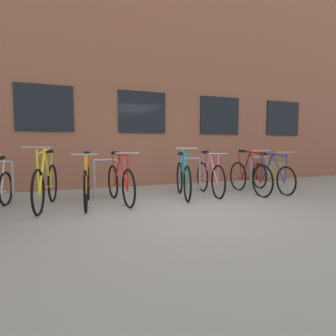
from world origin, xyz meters
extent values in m
plane|color=gray|center=(0.00, 0.00, 0.00)|extent=(42.00, 42.00, 0.00)
cube|color=brown|center=(0.00, 6.28, 3.49)|extent=(28.00, 6.16, 6.98)
cube|color=black|center=(-2.40, 3.18, 2.00)|extent=(1.30, 0.04, 1.11)
cube|color=black|center=(0.00, 3.18, 2.00)|extent=(1.30, 0.04, 1.11)
cube|color=black|center=(2.40, 3.18, 2.00)|extent=(1.30, 0.04, 1.11)
cube|color=black|center=(4.80, 3.18, 2.00)|extent=(1.30, 0.04, 1.11)
cylinder|color=gray|center=(-2.92, 1.90, 0.40)|extent=(0.05, 0.05, 0.79)
cylinder|color=gray|center=(-1.41, 1.90, 0.40)|extent=(0.05, 0.05, 0.79)
cylinder|color=gray|center=(-0.92, 1.90, 0.40)|extent=(0.05, 0.05, 0.79)
cylinder|color=gray|center=(-1.16, 1.90, 0.79)|extent=(0.49, 0.05, 0.05)
cylinder|color=gray|center=(0.59, 1.90, 0.40)|extent=(0.05, 0.05, 0.79)
cylinder|color=gray|center=(1.08, 1.90, 0.40)|extent=(0.05, 0.05, 0.79)
cylinder|color=gray|center=(0.84, 1.90, 0.79)|extent=(0.49, 0.05, 0.05)
cylinder|color=gray|center=(2.59, 1.90, 0.40)|extent=(0.05, 0.05, 0.79)
cylinder|color=gray|center=(3.08, 1.90, 0.40)|extent=(0.05, 0.05, 0.79)
cylinder|color=gray|center=(2.84, 1.90, 0.79)|extent=(0.49, 0.05, 0.05)
torus|color=black|center=(0.52, 1.82, 0.35)|extent=(0.22, 0.72, 0.74)
torus|color=black|center=(0.28, 0.86, 0.35)|extent=(0.22, 0.72, 0.74)
cylinder|color=teal|center=(0.35, 1.13, 0.66)|extent=(0.15, 0.47, 0.74)
cylinder|color=teal|center=(0.44, 1.49, 0.59)|extent=(0.12, 0.34, 0.61)
cylinder|color=teal|center=(0.38, 1.28, 0.95)|extent=(0.22, 0.75, 0.16)
cylinder|color=teal|center=(0.46, 1.58, 0.32)|extent=(0.14, 0.49, 0.08)
cylinder|color=teal|center=(0.50, 1.73, 0.62)|extent=(0.07, 0.20, 0.55)
cylinder|color=teal|center=(0.29, 0.89, 0.68)|extent=(0.05, 0.08, 0.67)
cube|color=black|center=(0.47, 1.65, 0.92)|extent=(0.15, 0.22, 0.06)
cylinder|color=gray|center=(0.29, 0.91, 1.05)|extent=(0.43, 0.13, 0.03)
torus|color=black|center=(-1.55, 1.76, 0.34)|extent=(0.11, 0.72, 0.72)
torus|color=black|center=(-1.65, 0.70, 0.34)|extent=(0.11, 0.72, 0.72)
cylinder|color=orange|center=(-1.62, 0.99, 0.61)|extent=(0.09, 0.51, 0.66)
cylinder|color=orange|center=(-1.58, 1.40, 0.61)|extent=(0.08, 0.38, 0.65)
cylinder|color=orange|center=(-1.61, 1.16, 0.93)|extent=(0.12, 0.83, 0.04)
cylinder|color=orange|center=(-1.57, 1.49, 0.32)|extent=(0.08, 0.53, 0.08)
cylinder|color=orange|center=(-1.55, 1.67, 0.63)|extent=(0.04, 0.20, 0.59)
cylinder|color=orange|center=(-1.65, 0.72, 0.63)|extent=(0.04, 0.08, 0.59)
cube|color=black|center=(-1.56, 1.58, 0.96)|extent=(0.12, 0.21, 0.06)
cylinder|color=gray|center=(-1.65, 0.75, 0.95)|extent=(0.44, 0.07, 0.03)
torus|color=black|center=(2.74, 1.76, 0.31)|extent=(0.12, 0.67, 0.67)
torus|color=black|center=(2.62, 0.71, 0.31)|extent=(0.12, 0.67, 0.67)
cylinder|color=#233893|center=(2.65, 1.00, 0.60)|extent=(0.10, 0.51, 0.68)
cylinder|color=#233893|center=(2.70, 1.41, 0.57)|extent=(0.08, 0.38, 0.62)
cylinder|color=#233893|center=(2.67, 1.17, 0.90)|extent=(0.13, 0.83, 0.09)
cylinder|color=#233893|center=(2.71, 1.49, 0.29)|extent=(0.09, 0.53, 0.07)
cylinder|color=#233893|center=(2.73, 1.67, 0.59)|extent=(0.05, 0.20, 0.56)
cylinder|color=#233893|center=(2.62, 0.73, 0.62)|extent=(0.04, 0.08, 0.61)
cube|color=black|center=(2.72, 1.58, 0.90)|extent=(0.12, 0.21, 0.06)
cylinder|color=gray|center=(2.63, 0.76, 0.95)|extent=(0.44, 0.08, 0.03)
torus|color=black|center=(2.03, 1.68, 0.34)|extent=(0.08, 0.72, 0.72)
torus|color=black|center=(1.98, 0.72, 0.34)|extent=(0.08, 0.72, 0.72)
cylinder|color=maroon|center=(2.00, 0.99, 0.63)|extent=(0.06, 0.46, 0.69)
cylinder|color=maroon|center=(2.02, 1.35, 0.61)|extent=(0.05, 0.34, 0.67)
cylinder|color=maroon|center=(2.00, 1.14, 0.95)|extent=(0.08, 0.74, 0.06)
cylinder|color=maroon|center=(2.02, 1.44, 0.31)|extent=(0.05, 0.49, 0.07)
cylinder|color=maroon|center=(2.03, 1.59, 0.64)|extent=(0.04, 0.20, 0.61)
cylinder|color=maroon|center=(1.98, 0.75, 0.65)|extent=(0.03, 0.08, 0.63)
cube|color=black|center=(2.02, 1.50, 0.97)|extent=(0.11, 0.21, 0.06)
cylinder|color=gray|center=(1.98, 0.77, 0.99)|extent=(0.44, 0.05, 0.03)
torus|color=black|center=(-1.03, 1.78, 0.34)|extent=(0.12, 0.71, 0.71)
torus|color=black|center=(-0.92, 0.76, 0.34)|extent=(0.12, 0.71, 0.71)
cylinder|color=red|center=(-0.95, 1.04, 0.61)|extent=(0.09, 0.49, 0.67)
cylinder|color=red|center=(-0.99, 1.44, 0.60)|extent=(0.08, 0.37, 0.65)
cylinder|color=red|center=(-0.97, 1.21, 0.93)|extent=(0.13, 0.79, 0.05)
cylinder|color=red|center=(-1.00, 1.53, 0.31)|extent=(0.08, 0.51, 0.07)
cylinder|color=red|center=(-1.02, 1.69, 0.63)|extent=(0.05, 0.20, 0.59)
cylinder|color=red|center=(-0.92, 0.79, 0.64)|extent=(0.04, 0.08, 0.60)
cube|color=black|center=(-1.01, 1.60, 0.95)|extent=(0.12, 0.21, 0.06)
cylinder|color=gray|center=(-0.92, 0.81, 0.97)|extent=(0.44, 0.08, 0.03)
torus|color=black|center=(-2.22, 1.83, 0.36)|extent=(0.15, 0.75, 0.76)
torus|color=black|center=(-2.37, 0.75, 0.36)|extent=(0.15, 0.75, 0.76)
cylinder|color=yellow|center=(-2.33, 1.05, 0.67)|extent=(0.11, 0.53, 0.76)
cylinder|color=yellow|center=(-2.27, 1.47, 0.63)|extent=(0.09, 0.40, 0.68)
cylinder|color=yellow|center=(-2.30, 1.23, 1.00)|extent=(0.16, 0.87, 0.12)
cylinder|color=yellow|center=(-2.26, 1.56, 0.33)|extent=(0.10, 0.55, 0.08)
cylinder|color=yellow|center=(-2.23, 1.74, 0.66)|extent=(0.05, 0.20, 0.61)
cylinder|color=yellow|center=(-2.37, 0.77, 0.70)|extent=(0.04, 0.08, 0.69)
cube|color=black|center=(-2.24, 1.66, 0.99)|extent=(0.13, 0.21, 0.06)
cylinder|color=gray|center=(-2.37, 0.80, 1.07)|extent=(0.44, 0.09, 0.03)
torus|color=black|center=(-3.01, 1.73, 0.30)|extent=(0.14, 0.64, 0.64)
cylinder|color=silver|center=(-3.05, 1.48, 0.28)|extent=(0.10, 0.51, 0.07)
cylinder|color=silver|center=(-3.03, 1.64, 0.58)|extent=(0.06, 0.20, 0.56)
cube|color=black|center=(-3.04, 1.55, 0.88)|extent=(0.13, 0.21, 0.06)
torus|color=black|center=(1.14, 1.87, 0.34)|extent=(0.14, 0.72, 0.72)
torus|color=black|center=(1.01, 0.92, 0.34)|extent=(0.14, 0.72, 0.72)
cylinder|color=pink|center=(1.05, 1.18, 0.60)|extent=(0.10, 0.46, 0.63)
cylinder|color=pink|center=(1.10, 1.54, 0.60)|extent=(0.08, 0.33, 0.64)
cylinder|color=pink|center=(1.07, 1.33, 0.91)|extent=(0.13, 0.73, 0.05)
cylinder|color=pink|center=(1.11, 1.63, 0.32)|extent=(0.09, 0.48, 0.08)
cylinder|color=pink|center=(1.13, 1.78, 0.63)|extent=(0.05, 0.20, 0.58)
cylinder|color=pink|center=(1.02, 0.94, 0.62)|extent=(0.04, 0.08, 0.56)
cube|color=black|center=(1.12, 1.69, 0.95)|extent=(0.13, 0.21, 0.06)
cylinder|color=gray|center=(1.02, 0.97, 0.93)|extent=(0.44, 0.08, 0.03)
cube|color=olive|center=(4.12, 2.85, 0.30)|extent=(0.70, 0.44, 0.60)
camera|label=1|loc=(-1.91, -3.94, 1.10)|focal=28.78mm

